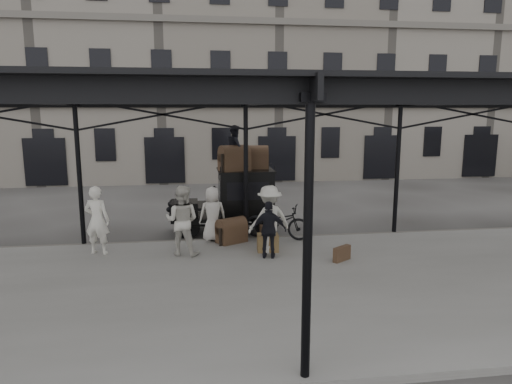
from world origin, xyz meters
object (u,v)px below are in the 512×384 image
(porter_left, at_px, (97,220))
(steamer_trunk_roof_near, at_px, (234,160))
(bicycle, at_px, (277,222))
(taxi, at_px, (236,198))
(steamer_trunk_platform, at_px, (231,232))
(porter_official, at_px, (269,230))

(porter_left, distance_m, steamer_trunk_roof_near, 4.84)
(porter_left, height_order, bicycle, porter_left)
(taxi, height_order, porter_left, taxi)
(bicycle, distance_m, steamer_trunk_roof_near, 2.59)
(steamer_trunk_roof_near, bearing_deg, taxi, 50.96)
(porter_left, xyz_separation_m, steamer_trunk_platform, (3.84, 0.62, -0.66))
(taxi, height_order, porter_official, taxi)
(porter_official, bearing_deg, porter_left, 1.29)
(taxi, bearing_deg, steamer_trunk_platform, -100.47)
(porter_left, relative_size, bicycle, 0.93)
(porter_left, bearing_deg, steamer_trunk_platform, -154.87)
(bicycle, bearing_deg, steamer_trunk_roof_near, 66.66)
(steamer_trunk_roof_near, bearing_deg, bicycle, -68.47)
(steamer_trunk_roof_near, bearing_deg, porter_left, -173.03)
(bicycle, xyz_separation_m, steamer_trunk_roof_near, (-1.23, 1.34, 1.84))
(porter_left, distance_m, steamer_trunk_platform, 3.95)
(bicycle, relative_size, steamer_trunk_roof_near, 2.15)
(steamer_trunk_platform, bearing_deg, bicycle, -19.71)
(bicycle, height_order, steamer_trunk_roof_near, steamer_trunk_roof_near)
(bicycle, distance_m, steamer_trunk_platform, 1.51)
(porter_official, bearing_deg, steamer_trunk_roof_near, -64.94)
(bicycle, xyz_separation_m, steamer_trunk_platform, (-1.48, -0.21, -0.23))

